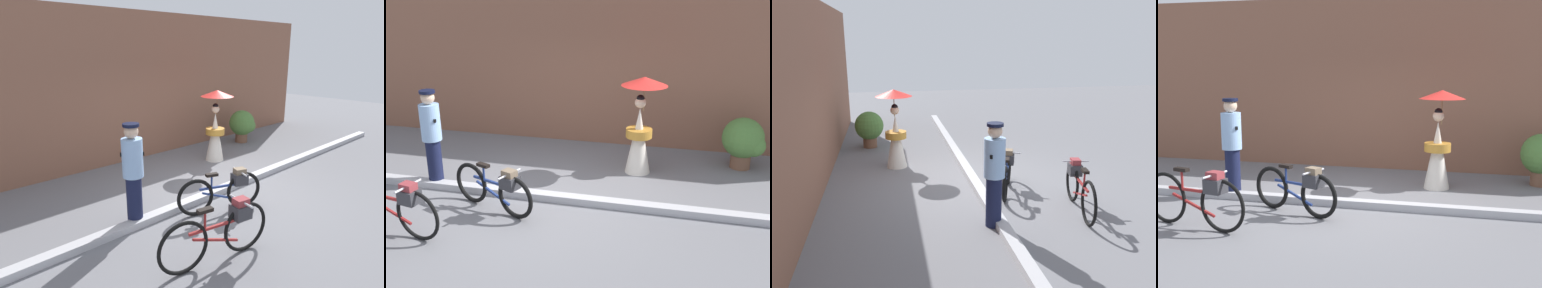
{
  "view_description": "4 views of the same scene",
  "coord_description": "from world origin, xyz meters",
  "views": [
    {
      "loc": [
        -4.79,
        -4.28,
        2.83
      ],
      "look_at": [
        -0.27,
        0.67,
        0.93
      ],
      "focal_mm": 31.25,
      "sensor_mm": 36.0,
      "label": 1
    },
    {
      "loc": [
        2.16,
        -6.5,
        3.41
      ],
      "look_at": [
        0.48,
        0.33,
        0.91
      ],
      "focal_mm": 42.3,
      "sensor_mm": 36.0,
      "label": 2
    },
    {
      "loc": [
        -7.93,
        1.74,
        3.02
      ],
      "look_at": [
        -0.28,
        0.25,
        0.92
      ],
      "focal_mm": 37.64,
      "sensor_mm": 36.0,
      "label": 3
    },
    {
      "loc": [
        1.85,
        -7.23,
        2.23
      ],
      "look_at": [
        -0.09,
        0.62,
        0.94
      ],
      "focal_mm": 44.16,
      "sensor_mm": 36.0,
      "label": 4
    }
  ],
  "objects": [
    {
      "name": "person_with_parasol",
      "position": [
        1.37,
        1.56,
        0.95
      ],
      "size": [
        0.85,
        0.85,
        1.84
      ],
      "color": "silver",
      "rests_on": "ground_plane"
    },
    {
      "name": "bicycle_near_officer",
      "position": [
        -1.76,
        -1.54,
        0.45
      ],
      "size": [
        1.76,
        0.51,
        0.85
      ],
      "color": "black",
      "rests_on": "ground_plane"
    },
    {
      "name": "sidewalk_curb",
      "position": [
        0.0,
        0.0,
        0.06
      ],
      "size": [
        14.0,
        0.2,
        0.12
      ],
      "primitive_type": "cube",
      "color": "#B2B2B7",
      "rests_on": "ground_plane"
    },
    {
      "name": "building_wall",
      "position": [
        0.0,
        3.25,
        1.89
      ],
      "size": [
        14.0,
        0.4,
        3.77
      ],
      "primitive_type": "cube",
      "color": "brown",
      "rests_on": "ground_plane"
    },
    {
      "name": "bicycle_far_side",
      "position": [
        -0.62,
        -0.57,
        0.4
      ],
      "size": [
        1.56,
        0.69,
        0.77
      ],
      "color": "black",
      "rests_on": "ground_plane"
    },
    {
      "name": "potted_plant_by_door",
      "position": [
        3.31,
        2.23,
        0.57
      ],
      "size": [
        0.81,
        0.79,
        1.01
      ],
      "color": "brown",
      "rests_on": "ground_plane"
    },
    {
      "name": "person_officer",
      "position": [
        -2.08,
        0.11,
        0.93
      ],
      "size": [
        0.34,
        0.34,
        1.73
      ],
      "color": "#141938",
      "rests_on": "ground_plane"
    },
    {
      "name": "ground_plane",
      "position": [
        0.0,
        0.0,
        0.0
      ],
      "size": [
        30.0,
        30.0,
        0.0
      ],
      "primitive_type": "plane",
      "color": "slate"
    }
  ]
}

